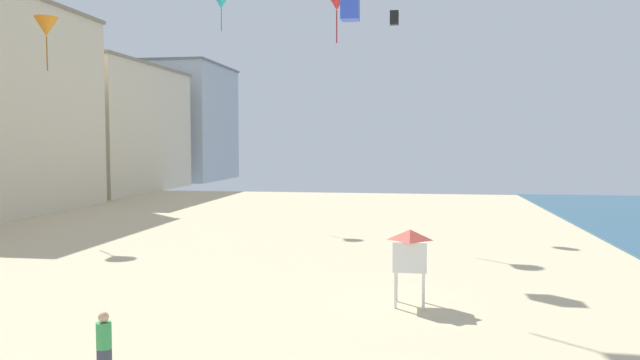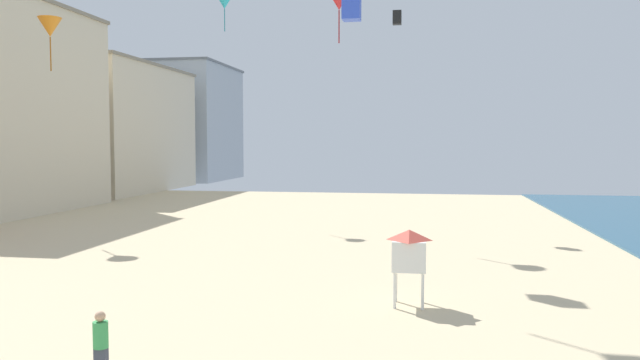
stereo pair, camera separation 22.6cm
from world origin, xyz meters
TOP-DOWN VIEW (x-y plane):
  - boardwalk_hotel_far at (-26.57, 58.52)m, footprint 15.70×21.05m
  - boardwalk_hotel_distant at (-26.57, 79.36)m, footprint 17.10×16.59m
  - kite_flyer at (2.43, 7.72)m, footprint 0.34×0.34m
  - lifeguard_stand at (9.16, 15.46)m, footprint 1.10×1.10m
  - kite_black_box at (7.81, 36.13)m, footprint 0.57×0.57m
  - kite_blue_box at (6.18, 24.25)m, footprint 0.85×0.85m
  - kite_red_delta at (4.61, 31.33)m, footprint 1.32×1.32m
  - kite_orange_delta at (-12.92, 29.56)m, footprint 1.42×1.42m
  - kite_cyan_delta at (-4.82, 38.58)m, footprint 1.12×1.12m

SIDE VIEW (x-z plane):
  - kite_flyer at x=2.43m, z-range 0.10..1.74m
  - lifeguard_stand at x=9.16m, z-range 0.56..3.11m
  - boardwalk_hotel_far at x=-26.57m, z-range 0.01..13.94m
  - boardwalk_hotel_distant at x=-26.57m, z-range 0.01..16.46m
  - kite_blue_box at x=6.18m, z-range 11.19..12.53m
  - kite_orange_delta at x=-12.92m, z-range 10.81..14.04m
  - kite_black_box at x=7.81m, z-range 13.16..14.06m
  - kite_red_delta at x=4.61m, z-range 12.23..15.23m
  - kite_cyan_delta at x=-4.82m, z-range 14.33..16.87m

